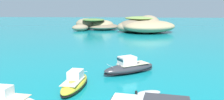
% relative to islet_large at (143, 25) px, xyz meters
% --- Properties ---
extents(islet_large, '(26.25, 26.58, 6.30)m').
position_rel_islet_large_xyz_m(islet_large, '(0.00, 0.00, 0.00)').
color(islet_large, '#84755B').
rests_on(islet_large, ground).
extents(islet_small, '(21.93, 20.37, 4.78)m').
position_rel_islet_large_xyz_m(islet_small, '(-19.04, 7.59, -0.69)').
color(islet_small, '#756651').
rests_on(islet_small, ground).
extents(motorboat_white, '(6.66, 2.63, 1.92)m').
position_rel_islet_large_xyz_m(motorboat_white, '(-15.90, -66.42, -1.91)').
color(motorboat_white, white).
rests_on(motorboat_white, ground).
extents(motorboat_charcoal, '(8.07, 6.54, 2.39)m').
position_rel_islet_large_xyz_m(motorboat_charcoal, '(-4.62, -54.71, -1.76)').
color(motorboat_charcoal, '#2D2D33').
rests_on(motorboat_charcoal, ground).
extents(motorboat_yellow, '(2.67, 7.03, 2.03)m').
position_rel_islet_large_xyz_m(motorboat_yellow, '(-10.66, -61.32, -1.88)').
color(motorboat_yellow, yellow).
rests_on(motorboat_yellow, ground).
extents(dinghy_tender, '(2.86, 1.90, 0.58)m').
position_rel_islet_large_xyz_m(dinghy_tender, '(-2.51, -62.53, -2.33)').
color(dinghy_tender, '#B2B2B2').
rests_on(dinghy_tender, ground).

